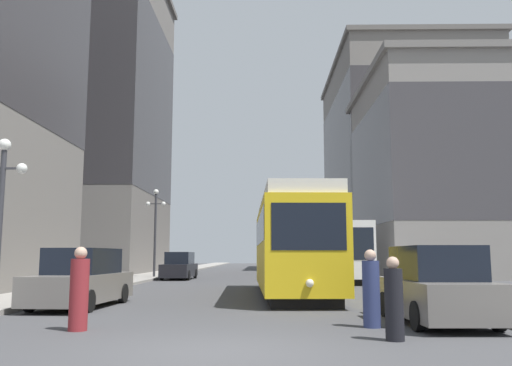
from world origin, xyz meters
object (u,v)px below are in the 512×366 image
pedestrian_crossing_far (371,291)px  pedestrian_on_sidewalk (394,301)px  transit_bus (338,250)px  lamp_post_left_near (2,194)px  streetcar (292,243)px  parked_car_right_far (435,287)px  parked_car_left_near (180,267)px  parked_car_left_mid (82,280)px  pedestrian_crossing_near (79,291)px  lamp_post_left_far (155,219)px

pedestrian_crossing_far → pedestrian_on_sidewalk: bearing=30.5°
transit_bus → pedestrian_on_sidewalk: 23.62m
transit_bus → lamp_post_left_near: (-12.26, -18.61, 1.43)m
streetcar → lamp_post_left_near: lamp_post_left_near is taller
parked_car_right_far → lamp_post_left_near: (-11.71, 2.25, 2.53)m
parked_car_right_far → pedestrian_on_sidewalk: (-1.61, -2.63, -0.11)m
transit_bus → parked_car_left_near: 10.70m
pedestrian_on_sidewalk → parked_car_left_near: bearing=-149.8°
streetcar → parked_car_right_far: streetcar is taller
lamp_post_left_near → parked_car_left_near: bearing=84.8°
parked_car_left_mid → pedestrian_crossing_near: (1.74, -5.27, -0.01)m
parked_car_left_mid → pedestrian_on_sidewalk: (8.19, -6.52, -0.11)m
streetcar → parked_car_right_far: (2.97, -8.81, -1.26)m
streetcar → pedestrian_on_sidewalk: streetcar is taller
pedestrian_on_sidewalk → lamp_post_left_near: bearing=-103.1°
parked_car_left_mid → lamp_post_left_near: 3.57m
parked_car_left_mid → lamp_post_left_near: size_ratio=1.04×
pedestrian_crossing_far → pedestrian_on_sidewalk: size_ratio=1.10×
streetcar → pedestrian_crossing_near: size_ratio=6.98×
pedestrian_crossing_near → pedestrian_on_sidewalk: size_ratio=1.13×
parked_car_right_far → pedestrian_crossing_far: size_ratio=2.62×
transit_bus → parked_car_left_near: (-10.36, 2.44, -1.10)m
parked_car_left_near → pedestrian_on_sidewalk: 27.20m
pedestrian_on_sidewalk → parked_car_left_mid: bearing=-115.8°
transit_bus → lamp_post_left_far: (-12.26, 3.36, 2.14)m
pedestrian_crossing_far → streetcar: bearing=-143.6°
pedestrian_crossing_near → lamp_post_left_far: (-3.64, 25.60, 3.26)m
parked_car_left_mid → lamp_post_left_far: (-1.90, 20.33, 3.25)m
parked_car_left_mid → pedestrian_crossing_near: 5.55m
parked_car_left_near → lamp_post_left_near: lamp_post_left_near is taller
streetcar → parked_car_left_near: (-6.83, 14.50, -1.26)m
parked_car_left_mid → pedestrian_crossing_far: (8.13, -4.65, -0.04)m
lamp_post_left_near → lamp_post_left_far: lamp_post_left_far is taller
parked_car_right_far → pedestrian_on_sidewalk: size_ratio=2.87×
parked_car_left_mid → parked_car_right_far: 10.55m
parked_car_right_far → pedestrian_crossing_near: parked_car_right_far is taller
transit_bus → parked_car_right_far: bearing=-91.1°
parked_car_right_far → lamp_post_left_near: bearing=-12.1°
transit_bus → pedestrian_crossing_far: transit_bus is taller
parked_car_right_far → lamp_post_left_near: 12.19m
parked_car_right_far → pedestrian_on_sidewalk: bearing=57.3°
streetcar → pedestrian_crossing_far: streetcar is taller
parked_car_right_far → pedestrian_crossing_near: bearing=8.6°
lamp_post_left_near → pedestrian_crossing_near: bearing=-45.0°
streetcar → parked_car_left_near: streetcar is taller
parked_car_left_near → lamp_post_left_far: bearing=155.4°
parked_car_right_far → pedestrian_crossing_far: bearing=23.4°
transit_bus → lamp_post_left_near: 22.33m
pedestrian_crossing_far → lamp_post_left_far: (-10.04, 24.98, 3.29)m
pedestrian_on_sidewalk → pedestrian_crossing_near: bearing=-88.2°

